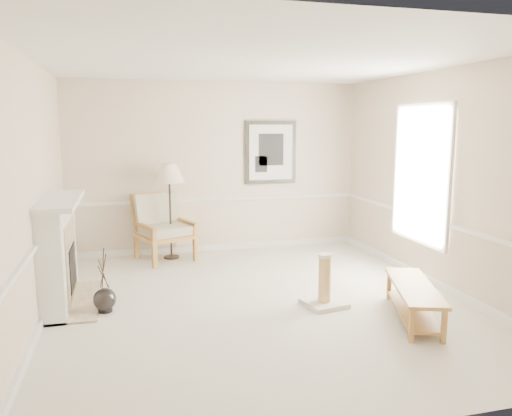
{
  "coord_description": "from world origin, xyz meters",
  "views": [
    {
      "loc": [
        -1.52,
        -5.7,
        2.18
      ],
      "look_at": [
        0.16,
        0.7,
        1.07
      ],
      "focal_mm": 35.0,
      "sensor_mm": 36.0,
      "label": 1
    }
  ],
  "objects": [
    {
      "name": "ground",
      "position": [
        0.0,
        0.0,
        0.0
      ],
      "size": [
        5.5,
        5.5,
        0.0
      ],
      "primitive_type": "plane",
      "color": "silver",
      "rests_on": "ground"
    },
    {
      "name": "room",
      "position": [
        0.14,
        0.08,
        1.87
      ],
      "size": [
        5.04,
        5.54,
        2.92
      ],
      "color": "beige",
      "rests_on": "ground"
    },
    {
      "name": "fireplace",
      "position": [
        -2.34,
        0.6,
        0.64
      ],
      "size": [
        0.64,
        1.64,
        1.31
      ],
      "color": "white",
      "rests_on": "ground"
    },
    {
      "name": "floor_vase",
      "position": [
        -1.82,
        0.17,
        0.14
      ],
      "size": [
        0.26,
        0.26,
        0.78
      ],
      "rotation": [
        0.0,
        0.0,
        0.37
      ],
      "color": "black",
      "rests_on": "ground"
    },
    {
      "name": "armchair",
      "position": [
        -0.98,
        2.44,
        0.58
      ],
      "size": [
        1.06,
        1.09,
        1.07
      ],
      "rotation": [
        0.0,
        0.0,
        0.36
      ],
      "color": "#AC7537",
      "rests_on": "ground"
    },
    {
      "name": "floor_lamp",
      "position": [
        -0.85,
        2.4,
        1.37
      ],
      "size": [
        0.53,
        0.53,
        1.57
      ],
      "rotation": [
        0.0,
        0.0,
        0.09
      ],
      "color": "black",
      "rests_on": "ground"
    },
    {
      "name": "bench",
      "position": [
        1.57,
        -0.95,
        0.27
      ],
      "size": [
        0.86,
        1.45,
        0.4
      ],
      "rotation": [
        0.0,
        0.0,
        -0.34
      ],
      "color": "#AC7537",
      "rests_on": "ground"
    },
    {
      "name": "scratching_post",
      "position": [
        0.75,
        -0.31,
        0.2
      ],
      "size": [
        0.53,
        0.53,
        0.65
      ],
      "rotation": [
        0.0,
        0.0,
        0.19
      ],
      "color": "silver",
      "rests_on": "ground"
    }
  ]
}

